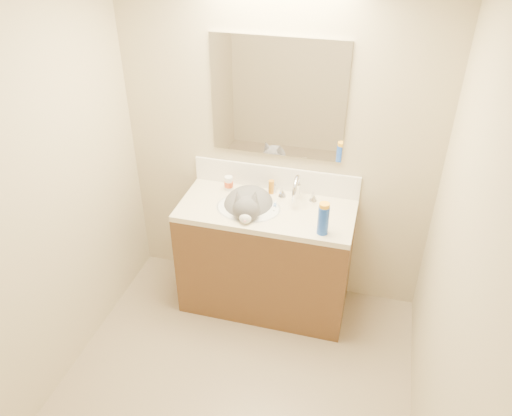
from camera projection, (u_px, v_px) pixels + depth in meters
The scene contains 17 objects.
ground at pixel (226, 408), 3.07m from camera, with size 2.50×2.50×0.00m, color gray.
room_shell at pixel (216, 205), 2.27m from camera, with size 2.24×2.54×2.52m.
vanity_cabinet at pixel (266, 260), 3.64m from camera, with size 1.20×0.55×0.82m, color #56371D.
counter_slab at pixel (266, 210), 3.41m from camera, with size 1.20×0.55×0.04m, color beige.
basin at pixel (248, 216), 3.44m from camera, with size 0.45×0.36×0.14m, color white.
faucet at pixel (297, 191), 3.42m from camera, with size 0.28×0.20×0.21m.
cat at pixel (248, 207), 3.43m from camera, with size 0.45×0.51×0.36m.
backsplash at pixel (276, 178), 3.56m from camera, with size 1.20×0.02×0.18m, color white.
mirror at pixel (277, 99), 3.24m from camera, with size 0.90×0.02×0.80m, color white.
pill_bottle at pixel (229, 183), 3.57m from camera, with size 0.06×0.06×0.10m, color white.
pill_label at pixel (229, 184), 3.58m from camera, with size 0.06×0.06×0.04m, color #DF5425.
silver_jar at pixel (273, 188), 3.56m from camera, with size 0.05×0.05×0.06m, color #B7B7BC.
amber_bottle at pixel (271, 187), 3.53m from camera, with size 0.04×0.04×0.10m, color orange.
toothbrush at pixel (275, 206), 3.41m from camera, with size 0.01×0.12×0.01m, color white.
toothbrush_head at pixel (275, 205), 3.41m from camera, with size 0.02×0.03×0.02m, color #678FDB.
spray_can at pixel (323, 220), 3.10m from camera, with size 0.07×0.07×0.19m, color blue.
spray_cap at pixel (324, 206), 3.04m from camera, with size 0.07×0.07×0.04m, color #FFAD1A.
Camera 1 is at (0.67, -1.80, 2.71)m, focal length 35.00 mm.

